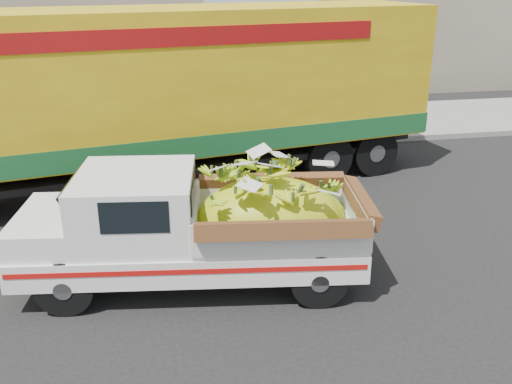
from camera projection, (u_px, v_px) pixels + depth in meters
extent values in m
plane|color=black|center=(225.00, 276.00, 8.97)|extent=(100.00, 100.00, 0.00)
cube|color=gray|center=(190.00, 150.00, 15.06)|extent=(60.00, 0.25, 0.15)
cube|color=gray|center=(184.00, 129.00, 16.98)|extent=(60.00, 4.00, 0.14)
cube|color=gray|center=(493.00, 7.00, 24.70)|extent=(14.00, 6.00, 6.00)
cylinder|color=black|center=(65.00, 287.00, 7.87)|extent=(0.84, 0.34, 0.82)
cylinder|color=black|center=(89.00, 238.00, 9.33)|extent=(0.84, 0.34, 0.82)
cylinder|color=black|center=(319.00, 280.00, 8.06)|extent=(0.84, 0.34, 0.82)
cylinder|color=black|center=(304.00, 232.00, 9.51)|extent=(0.84, 0.34, 0.82)
cube|color=silver|center=(192.00, 246.00, 8.62)|extent=(5.24, 2.48, 0.42)
cube|color=#A50F0C|center=(188.00, 272.00, 7.74)|extent=(4.90, 0.67, 0.08)
cube|color=silver|center=(26.00, 257.00, 8.53)|extent=(0.34, 1.79, 0.15)
cube|color=silver|center=(49.00, 225.00, 8.37)|extent=(1.13, 1.82, 0.39)
cube|color=silver|center=(136.00, 205.00, 8.33)|extent=(1.88, 1.96, 0.97)
cube|color=black|center=(134.00, 218.00, 7.45)|extent=(0.91, 0.13, 0.45)
cube|color=silver|center=(277.00, 215.00, 8.51)|extent=(2.69, 2.14, 0.55)
ellipsoid|color=yellow|center=(269.00, 222.00, 8.55)|extent=(2.41, 1.74, 1.37)
cylinder|color=black|center=(374.00, 152.00, 13.27)|extent=(1.14, 0.52, 1.10)
cylinder|color=black|center=(332.00, 131.00, 15.00)|extent=(1.14, 0.52, 1.10)
cylinder|color=black|center=(328.00, 158.00, 12.85)|extent=(1.14, 0.52, 1.10)
cylinder|color=black|center=(291.00, 135.00, 14.59)|extent=(1.14, 0.52, 1.10)
cube|color=black|center=(165.00, 153.00, 12.44)|extent=(11.98, 3.22, 0.36)
cube|color=gold|center=(160.00, 79.00, 11.86)|extent=(12.02, 4.65, 2.84)
cube|color=#185628|center=(164.00, 134.00, 12.28)|extent=(12.08, 4.68, 0.45)
cube|color=maroon|center=(173.00, 37.00, 10.41)|extent=(8.26, 1.59, 0.35)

